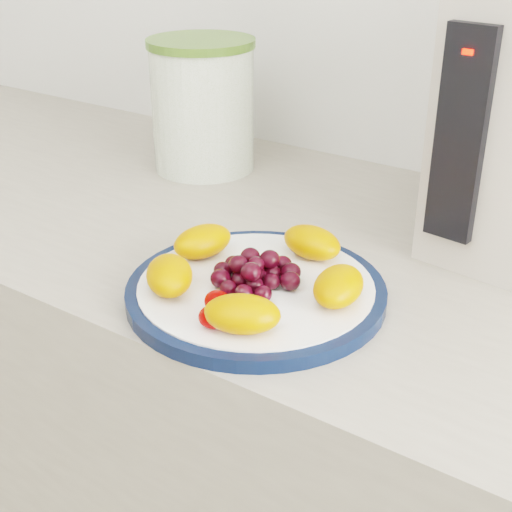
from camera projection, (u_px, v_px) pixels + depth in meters
The scene contains 7 objects.
plate_rim at pixel (256, 291), 0.76m from camera, with size 0.28×0.28×0.01m, color #091632.
plate_face at pixel (256, 291), 0.76m from camera, with size 0.25×0.25×0.02m, color white.
canister at pixel (203, 109), 1.09m from camera, with size 0.16×0.16×0.19m, color #3F6212.
canister_lid at pixel (201, 43), 1.04m from camera, with size 0.16×0.16×0.01m, color #486826.
appliance_panel at pixel (461, 137), 0.75m from camera, with size 0.05×0.02×0.23m, color black.
appliance_led at pixel (468, 52), 0.70m from camera, with size 0.01×0.01×0.01m, color #FF0C05.
fruit_plate at pixel (252, 272), 0.74m from camera, with size 0.24×0.24×0.04m.
Camera 1 is at (0.34, 0.49, 1.28)m, focal length 50.00 mm.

